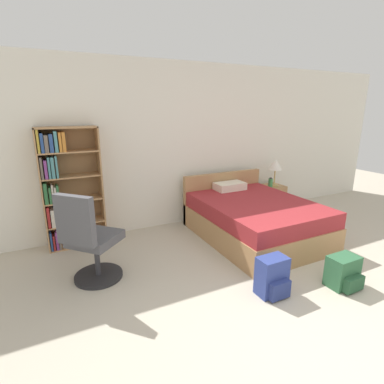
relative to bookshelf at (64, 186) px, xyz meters
name	(u,v)px	position (x,y,z in m)	size (l,w,h in m)	color
ground_plane	(343,349)	(1.80, -3.04, -0.87)	(14.00, 14.00, 0.00)	#BCB29E
wall_back	(179,146)	(1.80, 0.19, 0.43)	(9.00, 0.06, 2.60)	silver
bookshelf	(64,186)	(0.00, 0.00, 0.00)	(0.78, 0.29, 1.67)	#AD7F51
bed	(253,218)	(2.52, -0.89, -0.58)	(1.48, 1.93, 0.83)	#AD7F51
office_chair	(90,242)	(0.14, -1.10, -0.38)	(0.72, 0.72, 1.07)	#232326
nightstand	(270,198)	(3.55, -0.09, -0.62)	(0.44, 0.41, 0.50)	#AD7F51
table_lamp	(276,165)	(3.58, -0.13, 0.01)	(0.26, 0.26, 0.50)	tan
water_bottle	(270,183)	(3.44, -0.19, -0.29)	(0.08, 0.08, 0.18)	#3F8C4C
backpack_green	(344,272)	(2.58, -2.42, -0.71)	(0.33, 0.29, 0.35)	#2D603D
backpack_blue	(273,277)	(1.78, -2.18, -0.68)	(0.31, 0.27, 0.42)	navy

